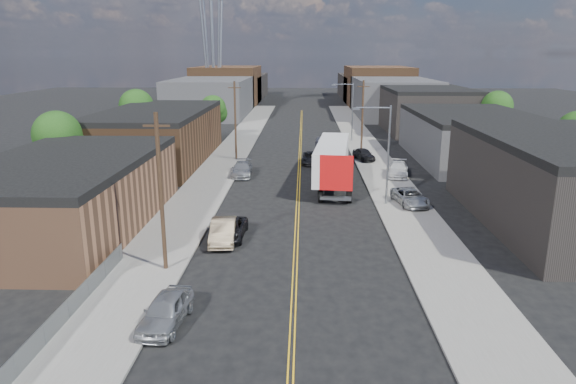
# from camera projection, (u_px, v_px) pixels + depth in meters

# --- Properties ---
(ground) EXTENTS (260.00, 260.00, 0.00)m
(ground) POSITION_uv_depth(u_px,v_px,m) (300.00, 141.00, 80.59)
(ground) COLOR black
(ground) RESTS_ON ground
(centerline) EXTENTS (0.32, 120.00, 0.01)m
(centerline) POSITION_uv_depth(u_px,v_px,m) (300.00, 160.00, 66.12)
(centerline) COLOR gold
(centerline) RESTS_ON ground
(sidewalk_left) EXTENTS (5.00, 140.00, 0.15)m
(sidewalk_left) POSITION_uv_depth(u_px,v_px,m) (226.00, 159.00, 66.38)
(sidewalk_left) COLOR slate
(sidewalk_left) RESTS_ON ground
(sidewalk_right) EXTENTS (5.00, 140.00, 0.15)m
(sidewalk_right) POSITION_uv_depth(u_px,v_px,m) (374.00, 160.00, 65.82)
(sidewalk_right) COLOR slate
(sidewalk_right) RESTS_ON ground
(warehouse_tan) EXTENTS (12.00, 22.00, 5.60)m
(warehouse_tan) POSITION_uv_depth(u_px,v_px,m) (66.00, 193.00, 39.87)
(warehouse_tan) COLOR brown
(warehouse_tan) RESTS_ON ground
(warehouse_brown) EXTENTS (12.00, 26.00, 6.60)m
(warehouse_brown) POSITION_uv_depth(u_px,v_px,m) (158.00, 136.00, 64.83)
(warehouse_brown) COLOR #4B311E
(warehouse_brown) RESTS_ON ground
(industrial_right_a) EXTENTS (14.00, 22.00, 7.10)m
(industrial_right_a) POSITION_uv_depth(u_px,v_px,m) (576.00, 182.00, 40.42)
(industrial_right_a) COLOR black
(industrial_right_a) RESTS_ON ground
(industrial_right_b) EXTENTS (14.00, 24.00, 6.10)m
(industrial_right_b) POSITION_uv_depth(u_px,v_px,m) (472.00, 137.00, 65.64)
(industrial_right_b) COLOR #323234
(industrial_right_b) RESTS_ON ground
(industrial_right_c) EXTENTS (14.00, 22.00, 7.60)m
(industrial_right_c) POSITION_uv_depth(u_px,v_px,m) (426.00, 109.00, 90.53)
(industrial_right_c) COLOR black
(industrial_right_c) RESTS_ON ground
(skyline_left_a) EXTENTS (16.00, 30.00, 8.00)m
(skyline_left_a) POSITION_uv_depth(u_px,v_px,m) (212.00, 97.00, 113.91)
(skyline_left_a) COLOR #323234
(skyline_left_a) RESTS_ON ground
(skyline_right_a) EXTENTS (16.00, 30.00, 8.00)m
(skyline_right_a) POSITION_uv_depth(u_px,v_px,m) (393.00, 97.00, 112.73)
(skyline_right_a) COLOR #323234
(skyline_right_a) RESTS_ON ground
(skyline_left_b) EXTENTS (16.00, 26.00, 10.00)m
(skyline_left_b) POSITION_uv_depth(u_px,v_px,m) (228.00, 86.00, 137.78)
(skyline_left_b) COLOR #4B311E
(skyline_left_b) RESTS_ON ground
(skyline_right_b) EXTENTS (16.00, 26.00, 10.00)m
(skyline_right_b) POSITION_uv_depth(u_px,v_px,m) (377.00, 86.00, 136.60)
(skyline_right_b) COLOR #4B311E
(skyline_right_b) RESTS_ON ground
(skyline_left_c) EXTENTS (16.00, 40.00, 7.00)m
(skyline_left_c) POSITION_uv_depth(u_px,v_px,m) (237.00, 87.00, 157.47)
(skyline_left_c) COLOR black
(skyline_left_c) RESTS_ON ground
(skyline_right_c) EXTENTS (16.00, 40.00, 7.00)m
(skyline_right_c) POSITION_uv_depth(u_px,v_px,m) (368.00, 87.00, 156.29)
(skyline_right_c) COLOR black
(skyline_right_c) RESTS_ON ground
(streetlight_near) EXTENTS (3.39, 0.25, 9.00)m
(streetlight_near) POSITION_uv_depth(u_px,v_px,m) (384.00, 147.00, 45.21)
(streetlight_near) COLOR gray
(streetlight_near) RESTS_ON ground
(streetlight_far) EXTENTS (3.39, 0.25, 9.00)m
(streetlight_far) POSITION_uv_depth(u_px,v_px,m) (350.00, 107.00, 78.98)
(streetlight_far) COLOR gray
(streetlight_far) RESTS_ON ground
(utility_pole_left_near) EXTENTS (1.60, 0.26, 10.00)m
(utility_pole_left_near) POSITION_uv_depth(u_px,v_px,m) (161.00, 192.00, 31.25)
(utility_pole_left_near) COLOR black
(utility_pole_left_near) RESTS_ON ground
(utility_pole_left_far) EXTENTS (1.60, 0.26, 10.00)m
(utility_pole_left_far) POSITION_uv_depth(u_px,v_px,m) (235.00, 120.00, 65.02)
(utility_pole_left_far) COLOR black
(utility_pole_left_far) RESTS_ON ground
(utility_pole_right) EXTENTS (1.60, 0.26, 10.00)m
(utility_pole_right) POSITION_uv_depth(u_px,v_px,m) (362.00, 118.00, 67.43)
(utility_pole_right) COLOR black
(utility_pole_right) RESTS_ON ground
(chainlink_fence) EXTENTS (0.05, 16.00, 1.22)m
(chainlink_fence) POSITION_uv_depth(u_px,v_px,m) (68.00, 309.00, 26.24)
(chainlink_fence) COLOR slate
(chainlink_fence) RESTS_ON ground
(tree_left_near) EXTENTS (4.85, 4.76, 7.91)m
(tree_left_near) POSITION_uv_depth(u_px,v_px,m) (58.00, 138.00, 51.00)
(tree_left_near) COLOR black
(tree_left_near) RESTS_ON ground
(tree_left_mid) EXTENTS (5.10, 5.04, 8.37)m
(tree_left_mid) POSITION_uv_depth(u_px,v_px,m) (137.00, 109.00, 75.05)
(tree_left_mid) COLOR black
(tree_left_mid) RESTS_ON ground
(tree_left_far) EXTENTS (4.35, 4.20, 6.97)m
(tree_left_far) POSITION_uv_depth(u_px,v_px,m) (213.00, 110.00, 81.74)
(tree_left_far) COLOR black
(tree_left_far) RESTS_ON ground
(tree_right_far) EXTENTS (4.85, 4.76, 7.91)m
(tree_right_far) POSITION_uv_depth(u_px,v_px,m) (497.00, 109.00, 78.36)
(tree_right_far) COLOR black
(tree_right_far) RESTS_ON ground
(semi_truck) EXTENTS (4.42, 17.72, 4.58)m
(semi_truck) POSITION_uv_depth(u_px,v_px,m) (331.00, 158.00, 54.30)
(semi_truck) COLOR silver
(semi_truck) RESTS_ON ground
(car_left_a) EXTENTS (2.31, 4.80, 1.58)m
(car_left_a) POSITION_uv_depth(u_px,v_px,m) (166.00, 310.00, 25.85)
(car_left_a) COLOR #A4A7A9
(car_left_a) RESTS_ON ground
(car_left_b) EXTENTS (2.11, 5.12, 1.65)m
(car_left_b) POSITION_uv_depth(u_px,v_px,m) (223.00, 231.00, 37.30)
(car_left_b) COLOR #907C5E
(car_left_b) RESTS_ON ground
(car_left_c) EXTENTS (2.45, 5.05, 1.38)m
(car_left_c) POSITION_uv_depth(u_px,v_px,m) (229.00, 229.00, 38.10)
(car_left_c) COLOR black
(car_left_c) RESTS_ON ground
(car_left_d) EXTENTS (2.32, 5.40, 1.55)m
(car_left_d) POSITION_uv_depth(u_px,v_px,m) (242.00, 169.00, 57.51)
(car_left_d) COLOR #929497
(car_left_d) RESTS_ON ground
(car_right_lot_a) EXTENTS (3.14, 5.42, 1.42)m
(car_right_lot_a) POSITION_uv_depth(u_px,v_px,m) (410.00, 197.00, 46.11)
(car_right_lot_a) COLOR #A0A3A5
(car_right_lot_a) RESTS_ON sidewalk_right
(car_right_lot_b) EXTENTS (3.09, 5.57, 1.53)m
(car_right_lot_b) POSITION_uv_depth(u_px,v_px,m) (398.00, 169.00, 56.87)
(car_right_lot_b) COLOR silver
(car_right_lot_b) RESTS_ON sidewalk_right
(car_right_lot_c) EXTENTS (2.93, 4.64, 1.47)m
(car_right_lot_c) POSITION_uv_depth(u_px,v_px,m) (364.00, 154.00, 65.55)
(car_right_lot_c) COLOR black
(car_right_lot_c) RESTS_ON sidewalk_right
(car_ahead_truck) EXTENTS (2.62, 5.34, 1.46)m
(car_ahead_truck) POSITION_uv_depth(u_px,v_px,m) (312.00, 158.00, 63.96)
(car_ahead_truck) COLOR black
(car_ahead_truck) RESTS_ON ground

